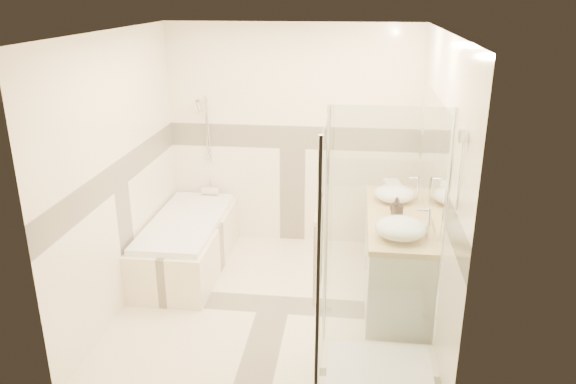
# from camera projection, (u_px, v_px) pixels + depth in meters

# --- Properties ---
(room) EXTENTS (2.82, 3.02, 2.52)m
(room) POSITION_uv_depth(u_px,v_px,m) (280.00, 179.00, 4.90)
(room) COLOR #F4E3C2
(room) RESTS_ON ground
(bathtub) EXTENTS (0.75, 1.70, 0.56)m
(bathtub) POSITION_uv_depth(u_px,v_px,m) (187.00, 241.00, 5.94)
(bathtub) COLOR #F9E8C7
(bathtub) RESTS_ON ground
(vanity) EXTENTS (0.58, 1.62, 0.85)m
(vanity) POSITION_uv_depth(u_px,v_px,m) (395.00, 256.00, 5.33)
(vanity) COLOR white
(vanity) RESTS_ON ground
(shower_enclosure) EXTENTS (0.96, 0.93, 2.04)m
(shower_enclosure) POSITION_uv_depth(u_px,v_px,m) (366.00, 321.00, 4.15)
(shower_enclosure) COLOR #F9E8C7
(shower_enclosure) RESTS_ON ground
(vessel_sink_near) EXTENTS (0.40, 0.40, 0.16)m
(vessel_sink_near) POSITION_uv_depth(u_px,v_px,m) (395.00, 193.00, 5.51)
(vessel_sink_near) COLOR white
(vessel_sink_near) RESTS_ON vanity
(vessel_sink_far) EXTENTS (0.43, 0.43, 0.17)m
(vessel_sink_far) POSITION_uv_depth(u_px,v_px,m) (401.00, 228.00, 4.69)
(vessel_sink_far) COLOR white
(vessel_sink_far) RESTS_ON vanity
(faucet_near) EXTENTS (0.11, 0.03, 0.26)m
(faucet_near) POSITION_uv_depth(u_px,v_px,m) (418.00, 187.00, 5.46)
(faucet_near) COLOR silver
(faucet_near) RESTS_ON vanity
(faucet_far) EXTENTS (0.11, 0.03, 0.28)m
(faucet_far) POSITION_uv_depth(u_px,v_px,m) (428.00, 221.00, 4.64)
(faucet_far) COLOR silver
(faucet_far) RESTS_ON vanity
(amenity_bottle_a) EXTENTS (0.10, 0.10, 0.18)m
(amenity_bottle_a) POSITION_uv_depth(u_px,v_px,m) (397.00, 208.00, 5.10)
(amenity_bottle_a) COLOR black
(amenity_bottle_a) RESTS_ON vanity
(amenity_bottle_b) EXTENTS (0.16, 0.16, 0.16)m
(amenity_bottle_b) POSITION_uv_depth(u_px,v_px,m) (397.00, 205.00, 5.21)
(amenity_bottle_b) COLOR black
(amenity_bottle_b) RESTS_ON vanity
(folded_towels) EXTENTS (0.19, 0.27, 0.08)m
(folded_towels) POSITION_uv_depth(u_px,v_px,m) (392.00, 186.00, 5.85)
(folded_towels) COLOR white
(folded_towels) RESTS_ON vanity
(rolled_towel) EXTENTS (0.19, 0.09, 0.09)m
(rolled_towel) POSITION_uv_depth(u_px,v_px,m) (210.00, 191.00, 6.53)
(rolled_towel) COLOR white
(rolled_towel) RESTS_ON bathtub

